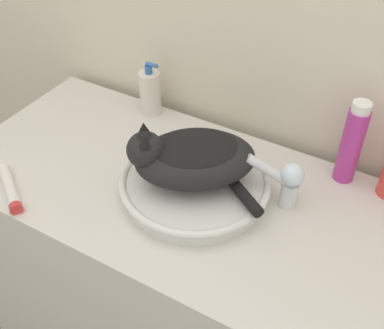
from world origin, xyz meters
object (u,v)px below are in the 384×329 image
Objects in this scene: cat at (191,156)px; shampoo_bottle_tall at (352,143)px; faucet at (287,181)px; soap_pump_bottle at (150,93)px; cream_tube at (10,188)px.

cat is 1.62× the size of shampoo_bottle_tall.
faucet is 0.53m from soap_pump_bottle.
soap_pump_bottle is at bearing 180.00° from shampoo_bottle_tall.
faucet is (0.22, 0.08, -0.04)m from cat.
faucet is at bearing 26.47° from cream_tube.
cat is 0.47m from cream_tube.
shampoo_bottle_tall is 0.60m from soap_pump_bottle.
shampoo_bottle_tall is at bearing 0.00° from soap_pump_bottle.
soap_pump_bottle reaches higher than cream_tube.
faucet is at bearing -120.14° from shampoo_bottle_tall.
cat is 2.32× the size of cream_tube.
shampoo_bottle_tall is (0.10, 0.17, 0.04)m from faucet.
soap_pump_bottle reaches higher than faucet.
cream_tube is at bearing -146.27° from shampoo_bottle_tall.
cat is 2.16× the size of soap_pump_bottle.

